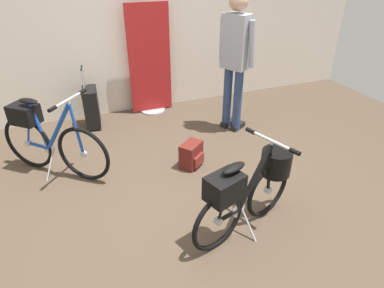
% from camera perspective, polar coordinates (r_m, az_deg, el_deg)
% --- Properties ---
extents(ground_plane, '(7.63, 7.63, 0.00)m').
position_cam_1_polar(ground_plane, '(3.23, -1.44, -10.23)').
color(ground_plane, brown).
extents(back_wall, '(7.63, 0.10, 2.91)m').
position_cam_1_polar(back_wall, '(4.84, -12.39, 22.00)').
color(back_wall, silver).
rests_on(back_wall, ground_plane).
extents(floor_banner_stand, '(0.60, 0.36, 1.53)m').
position_cam_1_polar(floor_banner_stand, '(4.87, -7.21, 13.07)').
color(floor_banner_stand, '#B7B7BC').
rests_on(floor_banner_stand, ground_plane).
extents(folding_bike_foreground, '(1.10, 0.56, 0.81)m').
position_cam_1_polar(folding_bike_foreground, '(2.78, 9.95, -7.29)').
color(folding_bike_foreground, black).
rests_on(folding_bike_foreground, ground_plane).
extents(display_bike_left, '(1.02, 0.89, 0.92)m').
position_cam_1_polar(display_bike_left, '(3.76, -23.63, 1.02)').
color(display_bike_left, black).
rests_on(display_bike_left, ground_plane).
extents(visitor_near_wall, '(0.37, 0.47, 1.73)m').
position_cam_1_polar(visitor_near_wall, '(4.22, 7.46, 14.88)').
color(visitor_near_wall, navy).
rests_on(visitor_near_wall, ground_plane).
extents(rolling_suitcase, '(0.22, 0.38, 0.83)m').
position_cam_1_polar(rolling_suitcase, '(4.68, -16.88, 6.10)').
color(rolling_suitcase, black).
rests_on(rolling_suitcase, ground_plane).
extents(backpack_on_floor, '(0.31, 0.29, 0.28)m').
position_cam_1_polar(backpack_on_floor, '(3.68, -0.09, -1.89)').
color(backpack_on_floor, maroon).
rests_on(backpack_on_floor, ground_plane).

